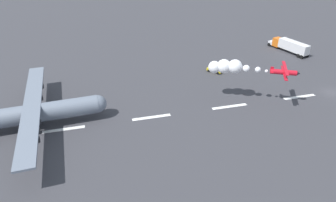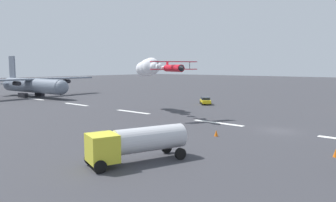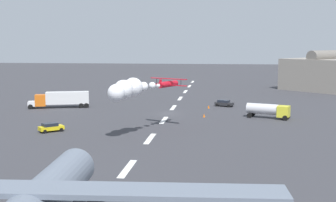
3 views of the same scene
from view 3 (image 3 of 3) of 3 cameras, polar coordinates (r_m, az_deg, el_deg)
name	(u,v)px [view 3 (image 3 of 3)]	position (r m, az deg, el deg)	size (l,w,h in m)	color
ground_plane	(169,113)	(98.29, 0.12, -1.54)	(440.00, 440.00, 0.00)	#38383D
runway_stripe_0	(193,82)	(175.70, 3.09, 2.41)	(8.00, 0.90, 0.01)	white
runway_stripe_1	(189,86)	(158.43, 2.68, 1.86)	(8.00, 0.90, 0.01)	white
runway_stripe_2	(185,92)	(141.18, 2.17, 1.19)	(8.00, 0.90, 0.01)	white
runway_stripe_3	(180,98)	(123.98, 1.52, 0.32)	(8.00, 0.90, 0.01)	white
runway_stripe_4	(173,108)	(106.83, 0.66, -0.82)	(8.00, 0.90, 0.01)	white
runway_stripe_5	(164,120)	(89.77, -0.52, -2.40)	(8.00, 0.90, 0.01)	white
runway_stripe_6	(150,139)	(72.87, -2.27, -4.71)	(8.00, 0.90, 0.01)	white
runway_stripe_7	(127,169)	(56.27, -5.07, -8.38)	(8.00, 0.90, 0.01)	white
stunt_biplane_red	(131,89)	(73.45, -4.58, 1.54)	(17.30, 11.37, 3.38)	red
semi_truck_orange	(61,99)	(109.22, -13.16, 0.28)	(6.63, 13.93, 3.70)	silver
fuel_tanker_truck	(269,110)	(93.79, 12.42, -1.08)	(5.33, 8.75, 2.90)	yellow
followme_car_yellow	(51,127)	(80.73, -14.39, -3.16)	(4.07, 4.26, 1.52)	yellow
airport_staff_sedan	(224,103)	(109.48, 7.00, -0.25)	(3.38, 4.67, 1.52)	#262628
hangar_building	(323,74)	(151.55, 18.73, 3.22)	(26.39, 27.05, 12.61)	gray
traffic_cone_near	(209,107)	(105.87, 5.08, -0.72)	(0.44, 0.44, 0.75)	orange
traffic_cone_far	(204,115)	(93.42, 4.51, -1.80)	(0.44, 0.44, 0.75)	orange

